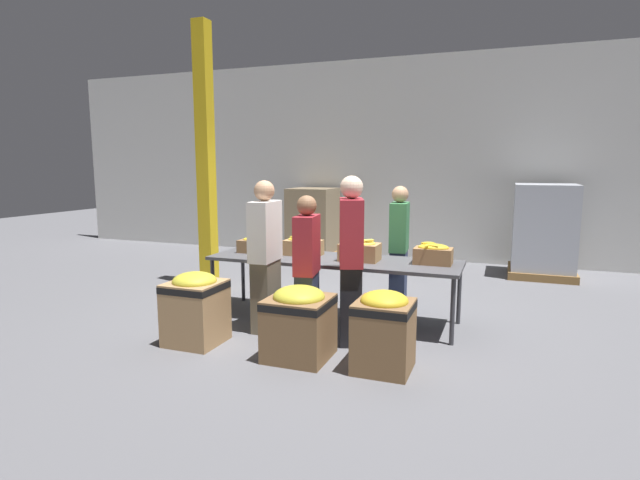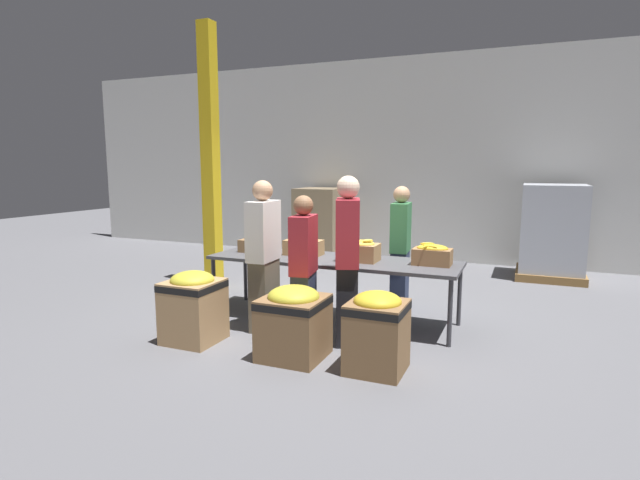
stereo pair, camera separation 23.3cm
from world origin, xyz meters
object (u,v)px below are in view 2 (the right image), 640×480
sorting_table (333,262)px  volunteer_1 (348,261)px  support_pillar (210,158)px  pallet_stack_0 (553,233)px  volunteer_3 (304,270)px  pallet_stack_1 (320,224)px  volunteer_2 (264,257)px  donation_bin_2 (377,329)px  banana_box_3 (432,254)px  banana_box_0 (256,244)px  donation_bin_1 (294,320)px  banana_box_2 (359,250)px  volunteer_0 (400,249)px  banana_box_1 (303,246)px  donation_bin_0 (193,304)px

sorting_table → volunteer_1: size_ratio=1.71×
support_pillar → pallet_stack_0: 5.74m
volunteer_3 → pallet_stack_1: (-1.74, 4.64, -0.08)m
volunteer_3 → volunteer_2: bearing=65.2°
volunteer_3 → donation_bin_2: size_ratio=2.09×
banana_box_3 → volunteer_3: 1.50m
banana_box_0 → volunteer_2: volunteer_2 is taller
banana_box_3 → volunteer_2: (-1.78, -0.73, -0.03)m
volunteer_1 → donation_bin_2: bearing=-158.9°
volunteer_1 → donation_bin_1: size_ratio=2.45×
banana_box_2 → donation_bin_1: 1.39m
donation_bin_2 → pallet_stack_0: 5.13m
volunteer_1 → donation_bin_1: bearing=131.5°
sorting_table → banana_box_3: (1.18, 0.08, 0.17)m
sorting_table → donation_bin_2: (0.94, -1.28, -0.32)m
banana_box_0 → donation_bin_2: bearing=-33.4°
volunteer_1 → pallet_stack_1: 5.02m
volunteer_0 → volunteer_1: size_ratio=0.91×
banana_box_1 → pallet_stack_1: pallet_stack_1 is taller
volunteer_3 → donation_bin_0: (-1.10, -0.47, -0.38)m
banana_box_3 → volunteer_0: size_ratio=0.26×
banana_box_0 → volunteer_1: (1.53, -0.74, 0.02)m
sorting_table → banana_box_0: banana_box_0 is taller
volunteer_0 → pallet_stack_0: 3.36m
banana_box_2 → pallet_stack_0: pallet_stack_0 is taller
banana_box_0 → donation_bin_1: banana_box_0 is taller
banana_box_2 → support_pillar: (-2.71, 0.93, 1.10)m
donation_bin_2 → pallet_stack_0: size_ratio=0.48×
banana_box_3 → donation_bin_2: banana_box_3 is taller
banana_box_0 → donation_bin_2: size_ratio=0.53×
sorting_table → support_pillar: (-2.37, 0.92, 1.27)m
sorting_table → banana_box_1: banana_box_1 is taller
donation_bin_1 → volunteer_2: bearing=137.0°
banana_box_2 → pallet_stack_0: size_ratio=0.29×
sorting_table → pallet_stack_0: bearing=54.3°
volunteer_0 → donation_bin_1: 2.21m
sorting_table → support_pillar: 2.84m
volunteer_0 → volunteer_3: (-0.66, -1.62, -0.02)m
donation_bin_0 → pallet_stack_1: size_ratio=0.54×
banana_box_1 → volunteer_1: bearing=-41.6°
volunteer_3 → support_pillar: bearing=44.6°
sorting_table → pallet_stack_0: size_ratio=1.94×
support_pillar → pallet_stack_1: bearing=78.2°
volunteer_2 → pallet_stack_1: volunteer_2 is taller
volunteer_0 → donation_bin_2: volunteer_0 is taller
volunteer_2 → donation_bin_2: 1.72m
sorting_table → volunteer_1: bearing=-57.4°
sorting_table → volunteer_2: (-0.59, -0.64, 0.13)m
sorting_table → volunteer_0: bearing=52.0°
donation_bin_1 → support_pillar: size_ratio=0.18×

